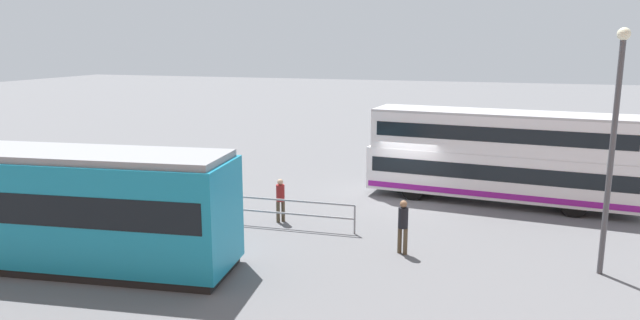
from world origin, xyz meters
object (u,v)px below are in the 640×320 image
object	(u,v)px
tram_yellow	(24,204)
pedestrian_crossing	(403,223)
double_decker_bus	(499,156)
pedestrian_near_railing	(280,197)
street_lamp	(614,135)
info_sign	(115,169)

from	to	relation	value
tram_yellow	pedestrian_crossing	bearing A→B (deg)	-158.66
double_decker_bus	tram_yellow	size ratio (longest dim) A/B	0.83
pedestrian_near_railing	street_lamp	bearing A→B (deg)	170.89
pedestrian_crossing	info_sign	world-z (taller)	info_sign
pedestrian_near_railing	pedestrian_crossing	bearing A→B (deg)	158.93
pedestrian_near_railing	pedestrian_crossing	size ratio (longest dim) A/B	0.94
street_lamp	pedestrian_near_railing	bearing A→B (deg)	-9.11
info_sign	tram_yellow	bearing A→B (deg)	99.99
double_decker_bus	info_sign	bearing A→B (deg)	22.44
tram_yellow	pedestrian_crossing	size ratio (longest dim) A/B	7.50
street_lamp	info_sign	bearing A→B (deg)	-3.74
tram_yellow	pedestrian_crossing	distance (m)	11.79
tram_yellow	pedestrian_crossing	xyz separation A→B (m)	(-10.95, -4.28, -0.82)
tram_yellow	pedestrian_near_railing	distance (m)	8.64
info_sign	street_lamp	distance (m)	18.01
double_decker_bus	pedestrian_crossing	bearing A→B (deg)	69.61
tram_yellow	street_lamp	xyz separation A→B (m)	(-16.81, -4.46, 2.29)
double_decker_bus	street_lamp	xyz separation A→B (m)	(-3.10, 7.24, 2.16)
pedestrian_near_railing	street_lamp	distance (m)	11.46
tram_yellow	pedestrian_near_railing	size ratio (longest dim) A/B	7.97
tram_yellow	info_sign	world-z (taller)	tram_yellow
double_decker_bus	street_lamp	world-z (taller)	street_lamp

